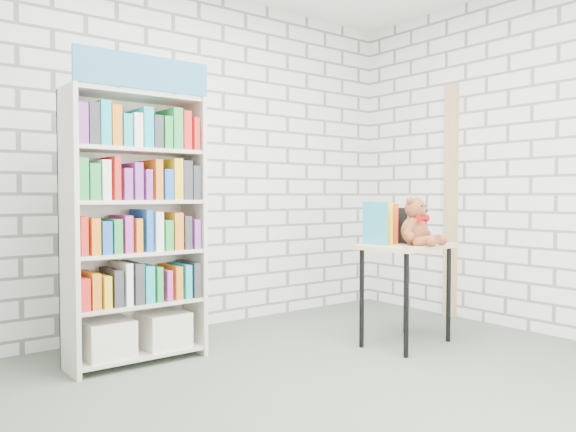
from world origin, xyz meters
TOP-DOWN VIEW (x-y plane):
  - ground at (0.00, 0.00)m, footprint 4.50×4.50m
  - room_shell at (0.00, 0.00)m, footprint 4.52×4.02m
  - bookshelf at (-0.60, 1.36)m, footprint 0.88×0.34m
  - display_table at (1.14, 0.55)m, footprint 0.75×0.57m
  - table_books at (1.13, 0.66)m, footprint 0.51×0.28m
  - teddy_bear at (1.13, 0.44)m, footprint 0.32×0.31m
  - door_trim at (2.23, 0.95)m, footprint 0.05×0.12m

SIDE VIEW (x-z plane):
  - ground at x=0.00m, z-range 0.00..0.00m
  - display_table at x=1.14m, z-range 0.27..1.01m
  - teddy_bear at x=1.13m, z-range 0.71..1.06m
  - table_books at x=1.13m, z-range 0.75..1.03m
  - bookshelf at x=-0.60m, z-range -0.09..1.89m
  - door_trim at x=2.23m, z-range 0.00..2.10m
  - room_shell at x=0.00m, z-range 0.38..3.19m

